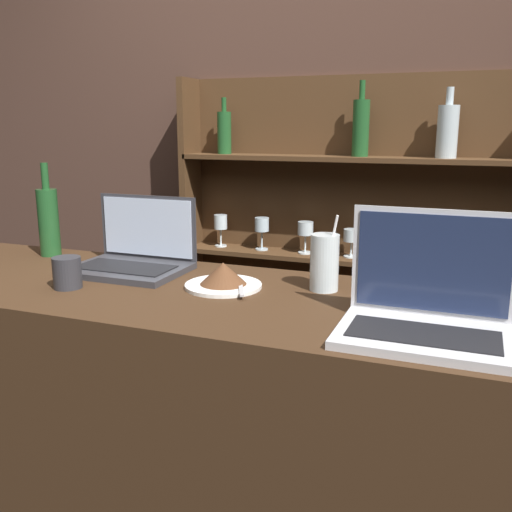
% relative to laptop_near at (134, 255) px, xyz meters
% --- Properties ---
extents(bar_counter, '(2.19, 0.59, 1.06)m').
position_rel_laptop_near_xyz_m(bar_counter, '(0.31, -0.13, -0.58)').
color(bar_counter, '#382314').
rests_on(bar_counter, ground_plane).
extents(back_wall, '(7.00, 0.06, 2.70)m').
position_rel_laptop_near_xyz_m(back_wall, '(0.31, 1.05, 0.24)').
color(back_wall, '#4C3328').
rests_on(back_wall, ground_plane).
extents(back_shelf, '(1.54, 0.18, 1.69)m').
position_rel_laptop_near_xyz_m(back_shelf, '(0.46, 0.98, -0.22)').
color(back_shelf, '#472D19').
rests_on(back_shelf, ground_plane).
extents(laptop_near, '(0.33, 0.25, 0.21)m').
position_rel_laptop_near_xyz_m(laptop_near, '(0.00, 0.00, 0.00)').
color(laptop_near, '#333338').
rests_on(laptop_near, bar_counter).
extents(laptop_far, '(0.34, 0.24, 0.25)m').
position_rel_laptop_near_xyz_m(laptop_far, '(0.86, -0.25, 0.01)').
color(laptop_far, silver).
rests_on(laptop_far, bar_counter).
extents(cake_plate, '(0.21, 0.21, 0.07)m').
position_rel_laptop_near_xyz_m(cake_plate, '(0.33, -0.08, -0.02)').
color(cake_plate, white).
rests_on(cake_plate, bar_counter).
extents(water_glass, '(0.08, 0.08, 0.20)m').
position_rel_laptop_near_xyz_m(water_glass, '(0.58, -0.01, 0.03)').
color(water_glass, silver).
rests_on(water_glass, bar_counter).
extents(wine_bottle_green, '(0.07, 0.07, 0.31)m').
position_rel_laptop_near_xyz_m(wine_bottle_green, '(-0.37, 0.07, 0.07)').
color(wine_bottle_green, '#1E4C23').
rests_on(wine_bottle_green, bar_counter).
extents(coffee_cup, '(0.07, 0.07, 0.08)m').
position_rel_laptop_near_xyz_m(coffee_cup, '(-0.06, -0.23, -0.00)').
color(coffee_cup, '#2D2D33').
rests_on(coffee_cup, bar_counter).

